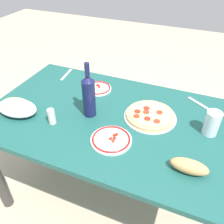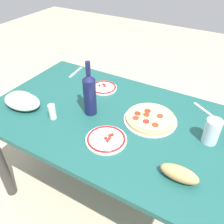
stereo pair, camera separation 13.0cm
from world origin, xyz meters
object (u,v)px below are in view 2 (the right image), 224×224
(side_plate_near, at_px, (104,88))
(spice_shaker, at_px, (52,112))
(dining_table, at_px, (112,131))
(pepperoni_pizza, at_px, (150,118))
(bread_loaf, at_px, (179,174))
(wine_bottle, at_px, (90,94))
(side_plate_far, at_px, (106,139))
(baked_pasta_dish, at_px, (22,100))
(water_glass, at_px, (212,131))

(side_plate_near, bearing_deg, spice_shaker, 78.49)
(dining_table, height_order, pepperoni_pizza, pepperoni_pizza)
(dining_table, xyz_separation_m, bread_loaf, (-0.45, 0.23, 0.14))
(wine_bottle, relative_size, bread_loaf, 1.92)
(wine_bottle, relative_size, side_plate_far, 1.54)
(baked_pasta_dish, height_order, side_plate_far, baked_pasta_dish)
(wine_bottle, distance_m, side_plate_near, 0.29)
(pepperoni_pizza, xyz_separation_m, wine_bottle, (0.32, 0.10, 0.11))
(pepperoni_pizza, bearing_deg, spice_shaker, 27.52)
(dining_table, height_order, wine_bottle, wine_bottle)
(side_plate_far, height_order, bread_loaf, bread_loaf)
(pepperoni_pizza, bearing_deg, wine_bottle, 17.46)
(side_plate_near, distance_m, side_plate_far, 0.48)
(bread_loaf, bearing_deg, side_plate_near, -35.33)
(water_glass, relative_size, side_plate_near, 0.76)
(spice_shaker, bearing_deg, side_plate_near, -101.51)
(bread_loaf, height_order, spice_shaker, spice_shaker)
(dining_table, bearing_deg, side_plate_far, 111.41)
(wine_bottle, xyz_separation_m, water_glass, (-0.63, -0.09, -0.06))
(wine_bottle, xyz_separation_m, bread_loaf, (-0.57, 0.20, -0.10))
(spice_shaker, bearing_deg, side_plate_far, 178.85)
(spice_shaker, bearing_deg, water_glass, -163.11)
(side_plate_near, bearing_deg, baked_pasta_dish, 52.23)
(side_plate_near, height_order, spice_shaker, spice_shaker)
(water_glass, distance_m, side_plate_far, 0.51)
(water_glass, relative_size, side_plate_far, 0.63)
(side_plate_near, bearing_deg, water_glass, 166.98)
(baked_pasta_dish, height_order, wine_bottle, wine_bottle)
(baked_pasta_dish, height_order, water_glass, water_glass)
(pepperoni_pizza, distance_m, baked_pasta_dish, 0.74)
(baked_pasta_dish, relative_size, wine_bottle, 0.77)
(side_plate_near, bearing_deg, pepperoni_pizza, 158.37)
(pepperoni_pizza, xyz_separation_m, spice_shaker, (0.47, 0.25, 0.03))
(side_plate_far, relative_size, spice_shaker, 2.35)
(water_glass, bearing_deg, spice_shaker, 16.89)
(pepperoni_pizza, height_order, baked_pasta_dish, baked_pasta_dish)
(side_plate_far, xyz_separation_m, spice_shaker, (0.34, -0.01, 0.03))
(wine_bottle, height_order, side_plate_near, wine_bottle)
(spice_shaker, bearing_deg, bread_loaf, 175.81)
(wine_bottle, distance_m, bread_loaf, 0.61)
(dining_table, distance_m, wine_bottle, 0.27)
(water_glass, height_order, side_plate_far, water_glass)
(baked_pasta_dish, relative_size, side_plate_far, 1.18)
(side_plate_far, relative_size, bread_loaf, 1.25)
(water_glass, height_order, side_plate_near, water_glass)
(dining_table, bearing_deg, wine_bottle, 13.30)
(dining_table, height_order, bread_loaf, bread_loaf)
(baked_pasta_dish, relative_size, water_glass, 1.85)
(dining_table, bearing_deg, bread_loaf, 153.11)
(baked_pasta_dish, xyz_separation_m, bread_loaf, (-0.95, 0.05, -0.01))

